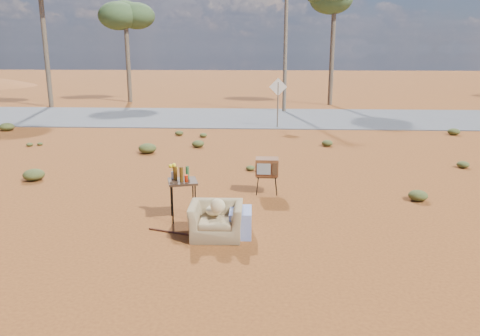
{
  "coord_description": "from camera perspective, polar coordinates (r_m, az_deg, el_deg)",
  "views": [
    {
      "loc": [
        0.94,
        -8.71,
        3.4
      ],
      "look_at": [
        0.39,
        1.49,
        0.8
      ],
      "focal_mm": 35.0,
      "sensor_mm": 36.0,
      "label": 1
    }
  ],
  "objects": [
    {
      "name": "tv_unit",
      "position": [
        11.23,
        3.31,
        0.07
      ],
      "size": [
        0.55,
        0.45,
        0.87
      ],
      "rotation": [
        0.0,
        0.0,
        -0.01
      ],
      "color": "black",
      "rests_on": "ground"
    },
    {
      "name": "scrub_patch",
      "position": [
        13.64,
        -4.45,
        0.41
      ],
      "size": [
        17.49,
        8.07,
        0.33
      ],
      "color": "#4D5324",
      "rests_on": "ground"
    },
    {
      "name": "eucalyptus_near_left",
      "position": [
        32.05,
        -13.8,
        17.57
      ],
      "size": [
        3.2,
        3.2,
        6.6
      ],
      "color": "brown",
      "rests_on": "ground"
    },
    {
      "name": "ground",
      "position": [
        9.4,
        -2.89,
        -6.95
      ],
      "size": [
        140.0,
        140.0,
        0.0
      ],
      "primitive_type": "plane",
      "color": "brown",
      "rests_on": "ground"
    },
    {
      "name": "highway",
      "position": [
        23.97,
        0.79,
        6.19
      ],
      "size": [
        140.0,
        7.0,
        0.04
      ],
      "primitive_type": "cube",
      "color": "#565659",
      "rests_on": "ground"
    },
    {
      "name": "side_table",
      "position": [
        9.56,
        -7.28,
        -1.33
      ],
      "size": [
        0.7,
        0.7,
        1.14
      ],
      "rotation": [
        0.0,
        0.0,
        0.26
      ],
      "color": "#392314",
      "rests_on": "ground"
    },
    {
      "name": "utility_pole_center",
      "position": [
        26.24,
        5.59,
        15.86
      ],
      "size": [
        1.4,
        0.2,
        8.0
      ],
      "color": "brown",
      "rests_on": "ground"
    },
    {
      "name": "armchair",
      "position": [
        8.73,
        -2.36,
        -5.87
      ],
      "size": [
        1.16,
        0.75,
        0.85
      ],
      "rotation": [
        0.0,
        0.0,
        0.02
      ],
      "color": "olive",
      "rests_on": "ground"
    },
    {
      "name": "rusty_bar",
      "position": [
        9.0,
        -7.34,
        -7.92
      ],
      "size": [
        1.29,
        0.46,
        0.04
      ],
      "primitive_type": "cylinder",
      "rotation": [
        0.0,
        1.57,
        -0.32
      ],
      "color": "#4A2213",
      "rests_on": "ground"
    },
    {
      "name": "road_sign",
      "position": [
        20.81,
        4.65,
        9.01
      ],
      "size": [
        0.78,
        0.06,
        2.19
      ],
      "color": "brown",
      "rests_on": "ground"
    }
  ]
}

